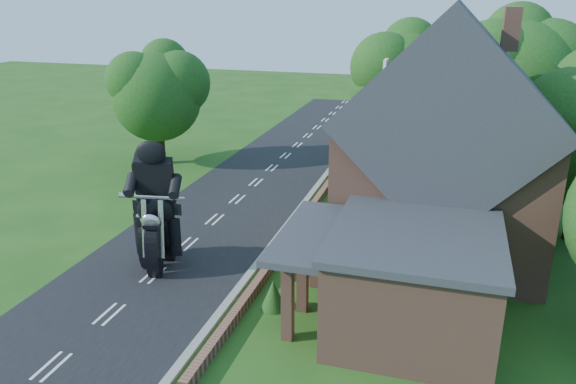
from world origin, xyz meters
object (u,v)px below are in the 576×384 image
(garden_wall, at_px, (293,234))
(house, at_px, (444,150))
(motorcycle_follow, at_px, (156,246))
(annex, at_px, (409,279))
(motorcycle_lead, at_px, (161,251))

(garden_wall, bearing_deg, house, 9.17)
(motorcycle_follow, bearing_deg, house, -154.63)
(house, distance_m, annex, 7.30)
(house, bearing_deg, garden_wall, -170.83)
(garden_wall, distance_m, motorcycle_lead, 6.14)
(annex, bearing_deg, garden_wall, 133.84)
(annex, relative_size, motorcycle_lead, 4.10)
(motorcycle_lead, height_order, motorcycle_follow, motorcycle_lead)
(house, bearing_deg, annex, -95.24)
(annex, bearing_deg, motorcycle_follow, 169.63)
(annex, height_order, motorcycle_lead, annex)
(garden_wall, relative_size, annex, 3.12)
(garden_wall, distance_m, motorcycle_follow, 6.14)
(garden_wall, bearing_deg, motorcycle_lead, -133.62)
(annex, xyz_separation_m, motorcycle_follow, (-10.26, 1.88, -1.02))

